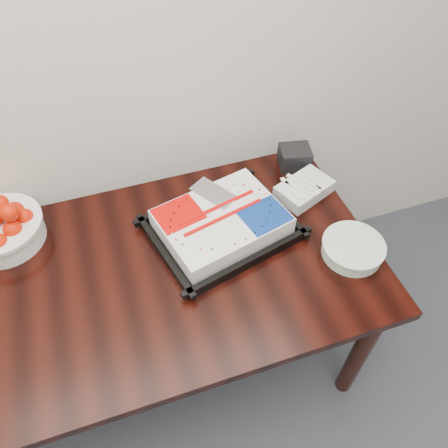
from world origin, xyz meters
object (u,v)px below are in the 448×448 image
object	(u,v)px
table	(130,291)
plate_stack	(353,249)
cake_tray	(221,224)
napkin_box	(295,157)

from	to	relation	value
table	plate_stack	bearing A→B (deg)	-11.10
cake_tray	plate_stack	xyz separation A→B (m)	(0.42, -0.25, -0.02)
cake_tray	plate_stack	bearing A→B (deg)	-30.78
table	napkin_box	xyz separation A→B (m)	(0.80, 0.35, 0.13)
napkin_box	table	bearing A→B (deg)	-156.37
plate_stack	napkin_box	xyz separation A→B (m)	(0.00, 0.51, 0.02)
plate_stack	napkin_box	distance (m)	0.51
cake_tray	napkin_box	world-z (taller)	cake_tray
table	cake_tray	xyz separation A→B (m)	(0.38, 0.09, 0.13)
plate_stack	napkin_box	world-z (taller)	napkin_box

